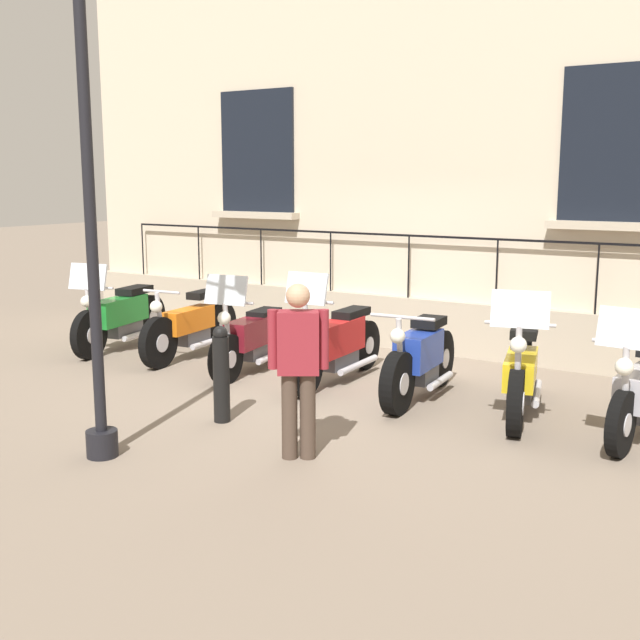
{
  "coord_description": "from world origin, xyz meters",
  "views": [
    {
      "loc": [
        7.81,
        4.83,
        2.45
      ],
      "look_at": [
        0.13,
        0.0,
        0.8
      ],
      "focal_mm": 43.95,
      "sensor_mm": 36.0,
      "label": 1
    }
  ],
  "objects_px": {
    "motorcycle_green": "(121,317)",
    "pedestrian_standing": "(298,362)",
    "motorcycle_maroon": "(252,339)",
    "lamppost": "(82,52)",
    "motorcycle_red": "(337,345)",
    "motorcycle_yellow": "(521,375)",
    "bollard": "(221,374)",
    "motorcycle_orange": "(191,327)",
    "motorcycle_blue": "(420,361)"
  },
  "relations": [
    {
      "from": "bollard",
      "to": "motorcycle_green",
      "type": "bearing_deg",
      "value": -119.27
    },
    {
      "from": "bollard",
      "to": "pedestrian_standing",
      "type": "distance_m",
      "value": 1.38
    },
    {
      "from": "motorcycle_maroon",
      "to": "motorcycle_blue",
      "type": "xyz_separation_m",
      "value": [
        0.04,
        2.37,
        0.02
      ]
    },
    {
      "from": "motorcycle_orange",
      "to": "motorcycle_yellow",
      "type": "height_order",
      "value": "motorcycle_yellow"
    },
    {
      "from": "motorcycle_orange",
      "to": "pedestrian_standing",
      "type": "height_order",
      "value": "pedestrian_standing"
    },
    {
      "from": "motorcycle_green",
      "to": "motorcycle_red",
      "type": "distance_m",
      "value": 3.64
    },
    {
      "from": "motorcycle_maroon",
      "to": "motorcycle_yellow",
      "type": "bearing_deg",
      "value": 89.43
    },
    {
      "from": "motorcycle_yellow",
      "to": "motorcycle_blue",
      "type": "bearing_deg",
      "value": -89.67
    },
    {
      "from": "lamppost",
      "to": "motorcycle_green",
      "type": "bearing_deg",
      "value": -135.89
    },
    {
      "from": "motorcycle_yellow",
      "to": "motorcycle_red",
      "type": "bearing_deg",
      "value": -93.16
    },
    {
      "from": "motorcycle_orange",
      "to": "motorcycle_yellow",
      "type": "relative_size",
      "value": 1.03
    },
    {
      "from": "motorcycle_red",
      "to": "motorcycle_green",
      "type": "bearing_deg",
      "value": -89.68
    },
    {
      "from": "motorcycle_blue",
      "to": "lamppost",
      "type": "xyz_separation_m",
      "value": [
        3.19,
        -1.61,
        3.02
      ]
    },
    {
      "from": "motorcycle_red",
      "to": "pedestrian_standing",
      "type": "bearing_deg",
      "value": 23.73
    },
    {
      "from": "motorcycle_orange",
      "to": "motorcycle_yellow",
      "type": "bearing_deg",
      "value": 87.42
    },
    {
      "from": "bollard",
      "to": "motorcycle_red",
      "type": "bearing_deg",
      "value": 174.6
    },
    {
      "from": "motorcycle_orange",
      "to": "motorcycle_blue",
      "type": "height_order",
      "value": "motorcycle_blue"
    },
    {
      "from": "motorcycle_red",
      "to": "motorcycle_yellow",
      "type": "distance_m",
      "value": 2.32
    },
    {
      "from": "motorcycle_blue",
      "to": "pedestrian_standing",
      "type": "distance_m",
      "value": 2.33
    },
    {
      "from": "motorcycle_green",
      "to": "motorcycle_red",
      "type": "bearing_deg",
      "value": 90.32
    },
    {
      "from": "motorcycle_maroon",
      "to": "lamppost",
      "type": "xyz_separation_m",
      "value": [
        3.23,
        0.76,
        3.04
      ]
    },
    {
      "from": "motorcycle_green",
      "to": "lamppost",
      "type": "bearing_deg",
      "value": 44.11
    },
    {
      "from": "motorcycle_green",
      "to": "lamppost",
      "type": "relative_size",
      "value": 0.44
    },
    {
      "from": "motorcycle_maroon",
      "to": "motorcycle_blue",
      "type": "distance_m",
      "value": 2.37
    },
    {
      "from": "motorcycle_red",
      "to": "pedestrian_standing",
      "type": "xyz_separation_m",
      "value": [
        2.42,
        1.07,
        0.41
      ]
    },
    {
      "from": "motorcycle_green",
      "to": "bollard",
      "type": "height_order",
      "value": "motorcycle_green"
    },
    {
      "from": "motorcycle_orange",
      "to": "bollard",
      "type": "bearing_deg",
      "value": 47.27
    },
    {
      "from": "motorcycle_green",
      "to": "motorcycle_red",
      "type": "height_order",
      "value": "motorcycle_red"
    },
    {
      "from": "motorcycle_orange",
      "to": "lamppost",
      "type": "relative_size",
      "value": 0.43
    },
    {
      "from": "bollard",
      "to": "motorcycle_orange",
      "type": "bearing_deg",
      "value": -132.73
    },
    {
      "from": "motorcycle_orange",
      "to": "motorcycle_red",
      "type": "bearing_deg",
      "value": 87.98
    },
    {
      "from": "motorcycle_blue",
      "to": "pedestrian_standing",
      "type": "height_order",
      "value": "pedestrian_standing"
    },
    {
      "from": "motorcycle_green",
      "to": "motorcycle_maroon",
      "type": "distance_m",
      "value": 2.44
    },
    {
      "from": "motorcycle_red",
      "to": "bollard",
      "type": "distance_m",
      "value": 1.97
    },
    {
      "from": "motorcycle_red",
      "to": "lamppost",
      "type": "bearing_deg",
      "value": -7.55
    },
    {
      "from": "motorcycle_green",
      "to": "motorcycle_yellow",
      "type": "distance_m",
      "value": 5.96
    },
    {
      "from": "bollard",
      "to": "pedestrian_standing",
      "type": "relative_size",
      "value": 0.64
    },
    {
      "from": "motorcycle_green",
      "to": "motorcycle_orange",
      "type": "height_order",
      "value": "motorcycle_green"
    },
    {
      "from": "motorcycle_blue",
      "to": "lamppost",
      "type": "relative_size",
      "value": 0.41
    },
    {
      "from": "lamppost",
      "to": "bollard",
      "type": "xyz_separation_m",
      "value": [
        -1.37,
        0.26,
        -2.96
      ]
    },
    {
      "from": "motorcycle_maroon",
      "to": "motorcycle_red",
      "type": "xyz_separation_m",
      "value": [
        -0.09,
        1.2,
        0.05
      ]
    },
    {
      "from": "motorcycle_orange",
      "to": "motorcycle_red",
      "type": "distance_m",
      "value": 2.4
    },
    {
      "from": "motorcycle_maroon",
      "to": "lamppost",
      "type": "distance_m",
      "value": 4.5
    },
    {
      "from": "motorcycle_green",
      "to": "pedestrian_standing",
      "type": "xyz_separation_m",
      "value": [
        2.4,
        4.71,
        0.4
      ]
    },
    {
      "from": "motorcycle_orange",
      "to": "motorcycle_yellow",
      "type": "distance_m",
      "value": 4.71
    },
    {
      "from": "motorcycle_green",
      "to": "bollard",
      "type": "distance_m",
      "value": 3.96
    },
    {
      "from": "lamppost",
      "to": "motorcycle_yellow",
      "type": "bearing_deg",
      "value": 139.25
    },
    {
      "from": "motorcycle_green",
      "to": "motorcycle_maroon",
      "type": "bearing_deg",
      "value": 88.31
    },
    {
      "from": "motorcycle_red",
      "to": "motorcycle_maroon",
      "type": "bearing_deg",
      "value": -85.6
    },
    {
      "from": "motorcycle_orange",
      "to": "lamppost",
      "type": "distance_m",
      "value": 4.96
    }
  ]
}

